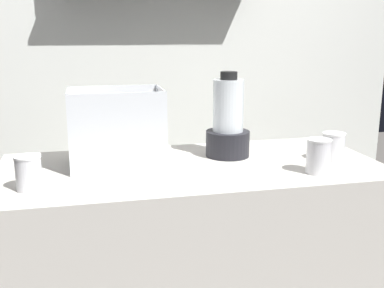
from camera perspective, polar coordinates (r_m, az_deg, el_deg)
counter at (r=1.89m, az=-0.00°, el=-15.82°), size 1.40×0.64×0.90m
back_wall_unit at (r=2.40m, az=-4.23°, el=10.91°), size 2.60×0.24×2.50m
carrot_display_bin at (r=1.71m, az=-9.04°, el=0.26°), size 0.34×0.23×0.28m
blender_pitcher at (r=1.82m, az=4.43°, el=2.45°), size 0.17×0.17×0.33m
juice_cup_mango_far_left at (r=1.52m, az=-19.42°, el=-3.54°), size 0.08×0.08×0.11m
juice_cup_pomegranate_left at (r=1.66m, az=15.24°, el=-1.65°), size 0.09×0.09×0.12m
juice_cup_beet_middle at (r=1.84m, az=16.95°, el=-0.53°), size 0.09×0.09×0.11m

